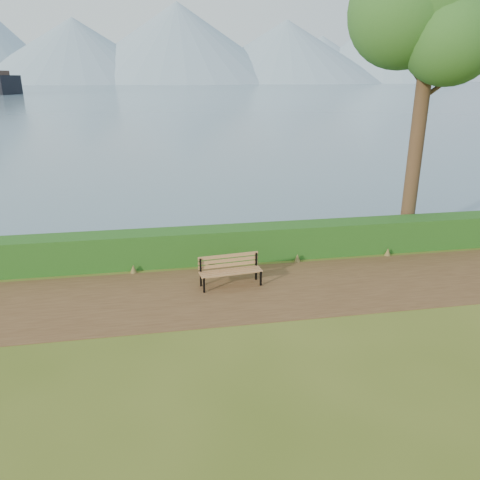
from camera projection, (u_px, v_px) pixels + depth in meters
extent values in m
plane|color=#475718|center=(260.00, 296.00, 11.84)|extent=(140.00, 140.00, 0.00)
cube|color=#50321B|center=(257.00, 290.00, 12.11)|extent=(40.00, 3.40, 0.01)
cube|color=#1C4212|center=(242.00, 243.00, 14.09)|extent=(32.00, 0.85, 1.00)
cube|color=slate|center=(157.00, 87.00, 253.44)|extent=(700.00, 510.00, 0.00)
cone|color=#7C94A6|center=(75.00, 51.00, 361.05)|extent=(160.00, 160.00, 48.00)
cone|color=#7C94A6|center=(178.00, 43.00, 381.23)|extent=(190.00, 190.00, 62.00)
cone|color=#7C94A6|center=(286.00, 52.00, 393.43)|extent=(170.00, 170.00, 50.00)
cone|color=#7C94A6|center=(381.00, 48.00, 416.25)|extent=(150.00, 150.00, 58.00)
cone|color=#7C94A6|center=(142.00, 62.00, 403.98)|extent=(120.00, 120.00, 35.00)
cone|color=#7C94A6|center=(321.00, 59.00, 424.91)|extent=(130.00, 130.00, 40.00)
cube|color=black|center=(204.00, 285.00, 11.93)|extent=(0.05, 0.06, 0.41)
cube|color=black|center=(201.00, 273.00, 12.24)|extent=(0.05, 0.06, 0.78)
cube|color=black|center=(202.00, 276.00, 12.06)|extent=(0.10, 0.48, 0.05)
cube|color=black|center=(261.00, 279.00, 12.34)|extent=(0.05, 0.06, 0.41)
cube|color=black|center=(256.00, 266.00, 12.64)|extent=(0.05, 0.06, 0.78)
cube|color=black|center=(258.00, 270.00, 12.46)|extent=(0.10, 0.48, 0.05)
cube|color=#97633A|center=(233.00, 274.00, 12.09)|extent=(1.64, 0.26, 0.03)
cube|color=#97633A|center=(231.00, 273.00, 12.20)|extent=(1.64, 0.26, 0.03)
cube|color=#97633A|center=(230.00, 271.00, 12.30)|extent=(1.64, 0.26, 0.03)
cube|color=#97633A|center=(229.00, 269.00, 12.41)|extent=(1.64, 0.26, 0.03)
cube|color=#97633A|center=(229.00, 265.00, 12.42)|extent=(1.63, 0.22, 0.09)
cube|color=#97633A|center=(228.00, 260.00, 12.38)|extent=(1.63, 0.22, 0.09)
cube|color=#97633A|center=(228.00, 256.00, 12.34)|extent=(1.63, 0.22, 0.09)
cylinder|color=#322214|center=(420.00, 117.00, 14.50)|extent=(0.45, 0.45, 8.11)
sphere|color=#24521B|center=(463.00, 23.00, 13.87)|extent=(2.93, 2.93, 2.93)
sphere|color=#24521B|center=(403.00, 12.00, 13.37)|extent=(3.15, 3.15, 3.15)
sphere|color=#24521B|center=(451.00, 36.00, 12.99)|extent=(2.70, 2.70, 2.70)
cylinder|color=#322214|center=(439.00, 87.00, 14.28)|extent=(1.18, 0.14, 0.89)
cylinder|color=#322214|center=(410.00, 67.00, 14.04)|extent=(0.92, 0.43, 0.81)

